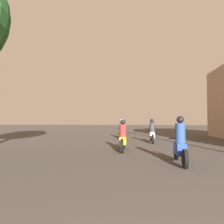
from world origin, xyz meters
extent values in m
cylinder|color=black|center=(1.13, 8.26, 0.29)|extent=(0.10, 0.58, 0.58)
cylinder|color=black|center=(1.13, 6.82, 0.29)|extent=(0.10, 0.58, 0.58)
cube|color=#1E389E|center=(1.13, 7.54, 0.49)|extent=(0.30, 0.74, 0.40)
cylinder|color=black|center=(1.13, 8.01, 0.79)|extent=(0.60, 0.04, 0.04)
cylinder|color=navy|center=(1.13, 7.47, 1.02)|extent=(0.32, 0.32, 0.65)
sphere|color=black|center=(1.13, 7.47, 1.47)|extent=(0.24, 0.24, 0.24)
cylinder|color=black|center=(-0.93, 11.01, 0.32)|extent=(0.10, 0.63, 0.63)
cylinder|color=black|center=(-0.93, 9.64, 0.32)|extent=(0.10, 0.63, 0.63)
cube|color=gold|center=(-0.93, 10.33, 0.49)|extent=(0.30, 0.83, 0.35)
cylinder|color=black|center=(-0.93, 10.77, 0.76)|extent=(0.60, 0.04, 0.04)
cylinder|color=maroon|center=(-0.93, 10.24, 0.95)|extent=(0.32, 0.32, 0.57)
sphere|color=black|center=(-0.93, 10.24, 1.35)|extent=(0.24, 0.24, 0.24)
cylinder|color=black|center=(0.71, 15.02, 0.28)|extent=(0.10, 0.57, 0.57)
cylinder|color=black|center=(0.71, 13.55, 0.28)|extent=(0.10, 0.57, 0.57)
cube|color=#ADADB2|center=(0.71, 14.28, 0.47)|extent=(0.30, 0.71, 0.37)
cylinder|color=black|center=(0.71, 14.76, 0.76)|extent=(0.60, 0.04, 0.04)
cylinder|color=#2D2D33|center=(0.71, 14.21, 0.96)|extent=(0.32, 0.32, 0.61)
sphere|color=black|center=(0.71, 14.21, 1.39)|extent=(0.24, 0.24, 0.24)
cylinder|color=black|center=(-1.38, 17.74, 0.28)|extent=(0.10, 0.57, 0.57)
cylinder|color=black|center=(-1.38, 16.25, 0.28)|extent=(0.10, 0.57, 0.57)
cube|color=orange|center=(-1.38, 16.99, 0.48)|extent=(0.30, 0.84, 0.39)
cylinder|color=black|center=(-1.38, 17.48, 0.78)|extent=(0.60, 0.04, 0.04)
cylinder|color=#4C514C|center=(-1.38, 16.91, 0.97)|extent=(0.32, 0.32, 0.59)
sphere|color=silver|center=(-1.38, 16.91, 1.38)|extent=(0.24, 0.24, 0.24)
camera|label=1|loc=(-0.34, 0.03, 1.46)|focal=35.00mm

